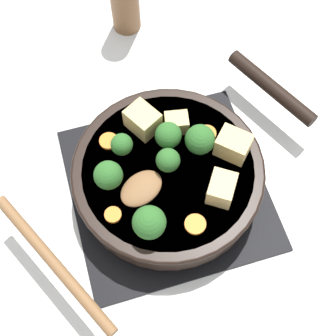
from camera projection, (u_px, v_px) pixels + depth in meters
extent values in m
plane|color=silver|center=(168.00, 189.00, 0.77)|extent=(2.40, 2.40, 0.00)
cube|color=black|center=(168.00, 188.00, 0.76)|extent=(0.31, 0.31, 0.01)
torus|color=black|center=(168.00, 184.00, 0.75)|extent=(0.24, 0.24, 0.01)
cube|color=black|center=(168.00, 184.00, 0.75)|extent=(0.01, 0.23, 0.01)
cube|color=black|center=(168.00, 184.00, 0.75)|extent=(0.23, 0.01, 0.01)
cylinder|color=black|center=(168.00, 175.00, 0.72)|extent=(0.29, 0.29, 0.05)
cylinder|color=brown|center=(168.00, 174.00, 0.72)|extent=(0.26, 0.26, 0.04)
torus|color=black|center=(168.00, 169.00, 0.70)|extent=(0.29, 0.29, 0.01)
cylinder|color=black|center=(272.00, 88.00, 0.78)|extent=(0.17, 0.10, 0.02)
ellipsoid|color=brown|center=(141.00, 188.00, 0.68)|extent=(0.07, 0.08, 0.01)
cylinder|color=brown|center=(53.00, 263.00, 0.63)|extent=(0.23, 0.13, 0.02)
cube|color=#DBB770|center=(233.00, 145.00, 0.69)|extent=(0.06, 0.06, 0.04)
cube|color=#DBB770|center=(177.00, 123.00, 0.72)|extent=(0.03, 0.04, 0.03)
cube|color=#DBB770|center=(222.00, 188.00, 0.66)|extent=(0.06, 0.05, 0.04)
cube|color=#DBB770|center=(143.00, 120.00, 0.71)|extent=(0.06, 0.06, 0.04)
cylinder|color=#709956|center=(166.00, 167.00, 0.69)|extent=(0.01, 0.01, 0.01)
sphere|color=#2D6628|center=(166.00, 161.00, 0.68)|extent=(0.04, 0.04, 0.04)
cylinder|color=#709956|center=(110.00, 180.00, 0.68)|extent=(0.01, 0.01, 0.01)
sphere|color=#2D6628|center=(108.00, 174.00, 0.66)|extent=(0.04, 0.04, 0.04)
cylinder|color=#709956|center=(199.00, 147.00, 0.71)|extent=(0.01, 0.01, 0.01)
sphere|color=#2D6628|center=(200.00, 140.00, 0.69)|extent=(0.05, 0.05, 0.05)
cylinder|color=#709956|center=(150.00, 228.00, 0.65)|extent=(0.01, 0.01, 0.01)
sphere|color=#2D6628|center=(149.00, 222.00, 0.63)|extent=(0.05, 0.05, 0.05)
cylinder|color=#709956|center=(123.00, 150.00, 0.70)|extent=(0.01, 0.01, 0.01)
sphere|color=#2D6628|center=(122.00, 144.00, 0.69)|extent=(0.03, 0.03, 0.03)
cylinder|color=#709956|center=(168.00, 142.00, 0.71)|extent=(0.01, 0.01, 0.01)
sphere|color=#2D6628|center=(168.00, 135.00, 0.69)|extent=(0.04, 0.04, 0.04)
cylinder|color=orange|center=(113.00, 215.00, 0.66)|extent=(0.02, 0.02, 0.01)
cylinder|color=orange|center=(207.00, 134.00, 0.72)|extent=(0.03, 0.03, 0.01)
cylinder|color=orange|center=(195.00, 224.00, 0.66)|extent=(0.03, 0.03, 0.01)
cylinder|color=orange|center=(109.00, 141.00, 0.72)|extent=(0.03, 0.03, 0.01)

